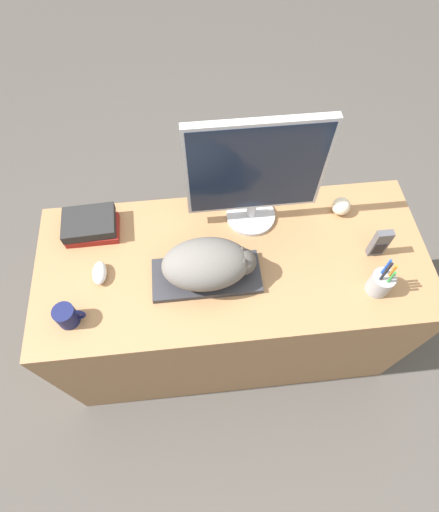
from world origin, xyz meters
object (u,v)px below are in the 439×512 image
computer_mouse (100,273)px  phone (380,243)px  keyboard (207,276)px  pen_cup (381,283)px  book_stack (90,226)px  coffee_mug (67,316)px  monitor (256,173)px  baseball (341,206)px  cat (209,264)px

computer_mouse → phone: bearing=-0.5°
keyboard → phone: (0.63, 0.04, 0.05)m
pen_cup → phone: pen_cup is taller
book_stack → coffee_mug: bearing=-98.5°
keyboard → phone: bearing=3.5°
monitor → book_stack: bearing=-179.9°
monitor → baseball: (0.35, -0.01, -0.22)m
keyboard → monitor: 0.40m
cat → keyboard: bearing=180.0°
keyboard → coffee_mug: coffee_mug is taller
phone → book_stack: phone is taller
baseball → phone: size_ratio=0.53×
cat → monitor: monitor is taller
monitor → computer_mouse: monitor is taller
phone → book_stack: 1.08m
computer_mouse → pen_cup: size_ratio=0.48×
keyboard → coffee_mug: (-0.48, -0.11, 0.03)m
keyboard → book_stack: size_ratio=1.87×
baseball → pen_cup: bearing=-82.6°
cat → monitor: size_ratio=0.68×
pen_cup → book_stack: bearing=160.7°
keyboard → computer_mouse: computer_mouse is taller
keyboard → computer_mouse: (-0.38, 0.05, 0.01)m
cat → book_stack: cat is taller
monitor → book_stack: 0.66m
coffee_mug → book_stack: 0.37m
monitor → coffee_mug: bearing=-151.5°
cat → computer_mouse: (-0.39, 0.05, -0.08)m
monitor → book_stack: (-0.62, -0.00, -0.22)m
phone → keyboard: bearing=-176.5°
coffee_mug → phone: bearing=7.9°
keyboard → phone: 0.64m
computer_mouse → book_stack: 0.21m
keyboard → baseball: (0.55, 0.24, 0.02)m
keyboard → cat: cat is taller
keyboard → phone: phone is taller
pen_cup → book_stack: 1.08m
phone → book_stack: (-1.06, 0.21, -0.03)m
coffee_mug → book_stack: (0.05, 0.36, -0.00)m
keyboard → computer_mouse: bearing=172.9°
cat → book_stack: bearing=150.1°
phone → baseball: bearing=112.3°
baseball → book_stack: 0.97m
pen_cup → book_stack: size_ratio=0.95×
monitor → phone: size_ratio=3.60×
keyboard → computer_mouse: 0.38m
baseball → keyboard: bearing=-156.5°
keyboard → baseball: 0.60m
cat → computer_mouse: size_ratio=3.48×
cat → coffee_mug: cat is taller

